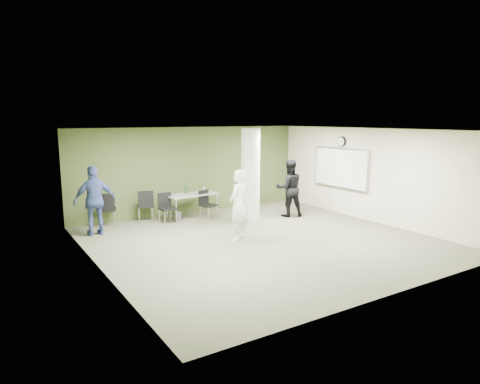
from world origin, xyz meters
TOP-DOWN VIEW (x-y plane):
  - floor at (0.00, 0.00)m, footprint 8.00×8.00m
  - ceiling at (0.00, 0.00)m, footprint 8.00×8.00m
  - wall_back at (0.00, 4.00)m, footprint 8.00×2.80m
  - wall_left at (-4.00, 0.00)m, footprint 0.02×8.00m
  - wall_right_cream at (4.00, 0.00)m, footprint 0.02×8.00m
  - column at (1.00, 2.00)m, footprint 0.56×0.56m
  - whiteboard at (3.92, 1.20)m, footprint 0.05×2.30m
  - wall_clock at (3.92, 1.20)m, footprint 0.06×0.32m
  - folding_table at (-0.37, 3.23)m, footprint 1.67×0.86m
  - wastebasket at (-0.94, 3.10)m, footprint 0.24×0.24m
  - chair_back_left at (-2.90, 3.56)m, footprint 0.62×0.62m
  - chair_back_right at (-1.76, 3.54)m, footprint 0.58×0.58m
  - chair_table_left at (-1.28, 3.08)m, footprint 0.47×0.47m
  - chair_table_right at (-0.03, 2.90)m, footprint 0.56×0.56m
  - woman_white at (-0.45, 0.36)m, footprint 0.79×0.72m
  - man_black at (2.34, 1.81)m, footprint 1.06×0.94m
  - man_blue at (-3.40, 2.81)m, footprint 1.09×0.46m

SIDE VIEW (x-z plane):
  - floor at x=0.00m, z-range 0.00..0.00m
  - wastebasket at x=-0.94m, z-range 0.00..0.28m
  - chair_table_right at x=-0.03m, z-range 0.07..0.96m
  - chair_table_left at x=-1.28m, z-range 0.07..0.97m
  - chair_back_right at x=-1.76m, z-range 0.08..1.04m
  - chair_back_left at x=-2.90m, z-range 0.08..1.07m
  - folding_table at x=-0.37m, z-range 0.21..1.22m
  - man_black at x=2.34m, z-range 0.00..1.81m
  - woman_white at x=-0.45m, z-range 0.00..1.82m
  - man_blue at x=-3.40m, z-range 0.00..1.85m
  - wall_back at x=0.00m, z-range 1.39..1.41m
  - wall_left at x=-4.00m, z-range 0.00..2.80m
  - wall_right_cream at x=4.00m, z-range 0.00..2.80m
  - column at x=1.00m, z-range 0.00..2.80m
  - whiteboard at x=3.92m, z-range 0.85..2.15m
  - wall_clock at x=3.92m, z-range 2.19..2.51m
  - ceiling at x=0.00m, z-range 2.80..2.80m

